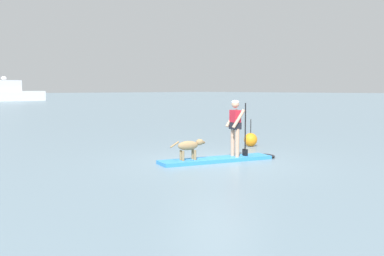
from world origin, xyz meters
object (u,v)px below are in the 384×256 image
moored_boat_outer (8,93)px  marker_buoy (251,140)px  paddleboard (223,159)px  person_paddler (236,124)px  dog (190,146)px

moored_boat_outer → marker_buoy: moored_boat_outer is taller
paddleboard → person_paddler: size_ratio=2.25×
moored_boat_outer → person_paddler: bearing=-105.8°
person_paddler → marker_buoy: bearing=31.3°
dog → moored_boat_outer: (20.50, 66.95, 0.83)m
marker_buoy → person_paddler: bearing=-148.7°
dog → marker_buoy: 4.34m
paddleboard → moored_boat_outer: (19.48, 67.28, 1.27)m
person_paddler → marker_buoy: (2.74, 1.66, -0.81)m
dog → marker_buoy: (4.16, 1.21, -0.25)m
marker_buoy → paddleboard: bearing=-154.0°
paddleboard → marker_buoy: marker_buoy is taller
paddleboard → dog: bearing=162.3°
dog → paddleboard: bearing=-17.7°
paddleboard → moored_boat_outer: moored_boat_outer is taller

